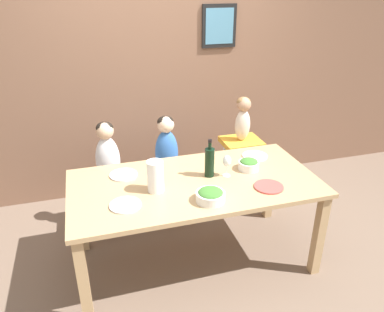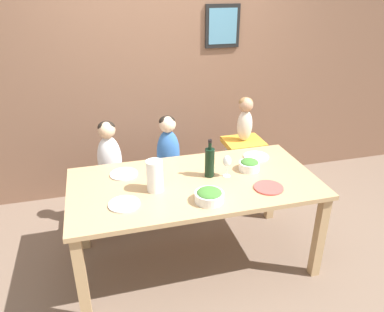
% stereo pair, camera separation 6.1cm
% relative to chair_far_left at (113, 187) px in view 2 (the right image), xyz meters
% --- Properties ---
extents(ground_plane, '(14.00, 14.00, 0.00)m').
position_rel_chair_far_left_xyz_m(ground_plane, '(0.59, -0.70, -0.39)').
color(ground_plane, '#705B4C').
extents(wall_back, '(10.00, 0.09, 2.70)m').
position_rel_chair_far_left_xyz_m(wall_back, '(0.59, 0.65, 0.96)').
color(wall_back, brown).
rests_on(wall_back, ground_plane).
extents(dining_table, '(1.86, 0.93, 0.74)m').
position_rel_chair_far_left_xyz_m(dining_table, '(0.59, -0.70, 0.27)').
color(dining_table, tan).
rests_on(dining_table, ground_plane).
extents(chair_far_left, '(0.43, 0.38, 0.46)m').
position_rel_chair_far_left_xyz_m(chair_far_left, '(0.00, 0.00, 0.00)').
color(chair_far_left, silver).
rests_on(chair_far_left, ground_plane).
extents(chair_far_center, '(0.43, 0.38, 0.46)m').
position_rel_chair_far_left_xyz_m(chair_far_center, '(0.53, 0.00, 0.00)').
color(chair_far_center, silver).
rests_on(chair_far_center, ground_plane).
extents(chair_right_highchair, '(0.37, 0.32, 0.72)m').
position_rel_chair_far_left_xyz_m(chair_right_highchair, '(1.27, 0.00, 0.17)').
color(chair_right_highchair, silver).
rests_on(chair_right_highchair, ground_plane).
extents(person_child_left, '(0.21, 0.16, 0.57)m').
position_rel_chair_far_left_xyz_m(person_child_left, '(0.00, 0.00, 0.37)').
color(person_child_left, silver).
rests_on(person_child_left, chair_far_left).
extents(person_child_center, '(0.21, 0.16, 0.57)m').
position_rel_chair_far_left_xyz_m(person_child_center, '(0.53, 0.00, 0.37)').
color(person_child_center, '#3366B2').
rests_on(person_child_center, chair_far_center).
extents(person_baby_right, '(0.15, 0.14, 0.42)m').
position_rel_chair_far_left_xyz_m(person_baby_right, '(1.27, 0.00, 0.57)').
color(person_baby_right, beige).
rests_on(person_baby_right, chair_right_highchair).
extents(wine_bottle, '(0.07, 0.07, 0.30)m').
position_rel_chair_far_left_xyz_m(wine_bottle, '(0.72, -0.64, 0.48)').
color(wine_bottle, black).
rests_on(wine_bottle, dining_table).
extents(paper_towel_roll, '(0.12, 0.12, 0.23)m').
position_rel_chair_far_left_xyz_m(paper_towel_roll, '(0.28, -0.75, 0.47)').
color(paper_towel_roll, white).
rests_on(paper_towel_roll, dining_table).
extents(wine_glass_near, '(0.06, 0.06, 0.17)m').
position_rel_chair_far_left_xyz_m(wine_glass_near, '(0.85, -0.68, 0.48)').
color(wine_glass_near, white).
rests_on(wine_glass_near, dining_table).
extents(salad_bowl_large, '(0.20, 0.20, 0.09)m').
position_rel_chair_far_left_xyz_m(salad_bowl_large, '(0.61, -0.99, 0.40)').
color(salad_bowl_large, white).
rests_on(salad_bowl_large, dining_table).
extents(salad_bowl_small, '(0.17, 0.17, 0.09)m').
position_rel_chair_far_left_xyz_m(salad_bowl_small, '(1.06, -0.63, 0.40)').
color(salad_bowl_small, white).
rests_on(salad_bowl_small, dining_table).
extents(dinner_plate_front_left, '(0.21, 0.21, 0.01)m').
position_rel_chair_far_left_xyz_m(dinner_plate_front_left, '(0.04, -0.88, 0.36)').
color(dinner_plate_front_left, silver).
rests_on(dinner_plate_front_left, dining_table).
extents(dinner_plate_back_left, '(0.21, 0.21, 0.01)m').
position_rel_chair_far_left_xyz_m(dinner_plate_back_left, '(0.09, -0.45, 0.36)').
color(dinner_plate_back_left, silver).
rests_on(dinner_plate_back_left, dining_table).
extents(dinner_plate_back_right, '(0.21, 0.21, 0.01)m').
position_rel_chair_far_left_xyz_m(dinner_plate_back_right, '(1.21, -0.43, 0.36)').
color(dinner_plate_back_right, silver).
rests_on(dinner_plate_back_right, dining_table).
extents(dinner_plate_front_right, '(0.21, 0.21, 0.01)m').
position_rel_chair_far_left_xyz_m(dinner_plate_front_right, '(1.08, -0.93, 0.36)').
color(dinner_plate_front_right, '#D14C47').
rests_on(dinner_plate_front_right, dining_table).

